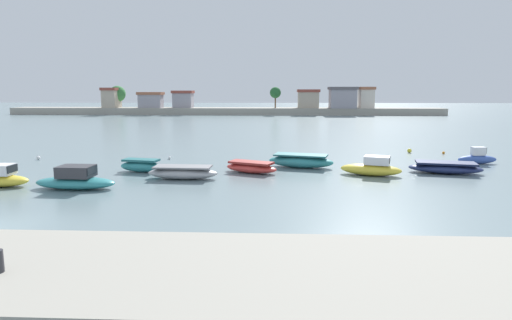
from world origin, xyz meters
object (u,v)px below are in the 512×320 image
(moored_boat_7, at_px, (372,168))
(mooring_buoy_2, at_px, (444,153))
(moored_boat_5, at_px, (251,167))
(mooring_buoy_1, at_px, (381,164))
(moored_boat_8, at_px, (445,168))
(mooring_buoy_0, at_px, (409,151))
(mooring_buoy_3, at_px, (169,158))
(moored_boat_9, at_px, (477,158))
(moored_boat_4, at_px, (183,173))
(moored_boat_3, at_px, (141,166))
(moored_boat_6, at_px, (301,161))
(moored_boat_2, at_px, (76,180))
(mooring_buoy_4, at_px, (38,158))

(moored_boat_7, bearing_deg, mooring_buoy_2, 67.43)
(moored_boat_5, height_order, mooring_buoy_1, moored_boat_5)
(moored_boat_7, bearing_deg, moored_boat_8, 28.47)
(mooring_buoy_0, height_order, mooring_buoy_3, mooring_buoy_0)
(mooring_buoy_0, height_order, mooring_buoy_1, mooring_buoy_0)
(moored_boat_9, bearing_deg, moored_boat_4, -166.69)
(moored_boat_8, bearing_deg, moored_boat_3, -167.01)
(moored_boat_7, bearing_deg, mooring_buoy_1, 84.87)
(moored_boat_6, distance_m, mooring_buoy_2, 16.82)
(moored_boat_7, xyz_separation_m, mooring_buoy_3, (-16.97, 6.85, -0.42))
(moored_boat_4, relative_size, mooring_buoy_3, 18.44)
(moored_boat_2, relative_size, mooring_buoy_1, 16.71)
(moored_boat_7, distance_m, mooring_buoy_0, 13.71)
(moored_boat_2, xyz_separation_m, moored_boat_9, (30.30, 11.04, -0.07))
(moored_boat_6, bearing_deg, moored_boat_7, -17.22)
(moored_boat_4, height_order, moored_boat_5, moored_boat_4)
(moored_boat_9, bearing_deg, mooring_buoy_2, 92.79)
(mooring_buoy_1, bearing_deg, mooring_buoy_4, 176.02)
(moored_boat_5, height_order, mooring_buoy_0, moored_boat_5)
(moored_boat_3, height_order, mooring_buoy_4, moored_boat_3)
(moored_boat_3, bearing_deg, mooring_buoy_2, 32.52)
(moored_boat_7, xyz_separation_m, mooring_buoy_1, (1.62, 3.92, -0.40))
(moored_boat_6, height_order, mooring_buoy_2, moored_boat_6)
(moored_boat_9, height_order, mooring_buoy_3, moored_boat_9)
(moored_boat_5, relative_size, moored_boat_8, 0.79)
(moored_boat_4, xyz_separation_m, moored_boat_5, (4.77, 2.58, -0.03))
(moored_boat_4, xyz_separation_m, mooring_buoy_1, (15.46, 5.86, -0.29))
(moored_boat_4, bearing_deg, mooring_buoy_3, 112.12)
(moored_boat_3, height_order, mooring_buoy_0, moored_boat_3)
(moored_boat_3, height_order, moored_boat_6, moored_boat_6)
(mooring_buoy_3, height_order, mooring_buoy_4, mooring_buoy_4)
(moored_boat_7, height_order, mooring_buoy_2, moored_boat_7)
(moored_boat_6, relative_size, mooring_buoy_4, 16.64)
(moored_boat_6, distance_m, moored_boat_9, 15.55)
(mooring_buoy_3, bearing_deg, moored_boat_4, -70.36)
(moored_boat_6, height_order, moored_boat_8, moored_boat_6)
(moored_boat_9, bearing_deg, moored_boat_3, -173.93)
(moored_boat_9, distance_m, mooring_buoy_2, 5.83)
(moored_boat_5, relative_size, mooring_buoy_4, 13.23)
(moored_boat_5, bearing_deg, moored_boat_8, 25.14)
(moored_boat_2, distance_m, moored_boat_6, 17.23)
(moored_boat_6, bearing_deg, mooring_buoy_3, 176.77)
(mooring_buoy_3, bearing_deg, moored_boat_8, -14.04)
(moored_boat_5, relative_size, mooring_buoy_1, 14.18)
(moored_boat_7, height_order, mooring_buoy_0, moored_boat_7)
(moored_boat_3, xyz_separation_m, mooring_buoy_1, (19.28, 3.32, -0.32))
(moored_boat_6, relative_size, moored_boat_7, 1.19)
(mooring_buoy_4, bearing_deg, moored_boat_9, -0.64)
(moored_boat_6, bearing_deg, moored_boat_8, 3.96)
(mooring_buoy_1, bearing_deg, moored_boat_8, -33.37)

